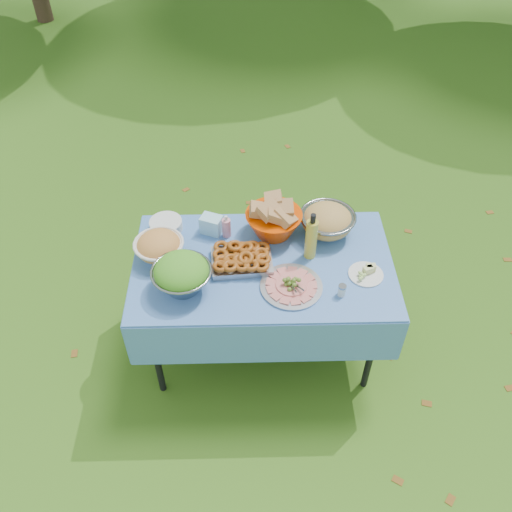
{
  "coord_description": "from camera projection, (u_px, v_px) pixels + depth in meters",
  "views": [
    {
      "loc": [
        -0.09,
        -2.13,
        2.93
      ],
      "look_at": [
        -0.04,
        0.0,
        0.82
      ],
      "focal_mm": 38.0,
      "sensor_mm": 36.0,
      "label": 1
    }
  ],
  "objects": [
    {
      "name": "fried_tray",
      "position": [
        242.0,
        259.0,
        3.01
      ],
      "size": [
        0.35,
        0.26,
        0.08
      ],
      "primitive_type": "cube",
      "rotation": [
        0.0,
        0.0,
        0.08
      ],
      "color": "#A2A1A6",
      "rests_on": "picnic_table"
    },
    {
      "name": "sanitizer_bottle",
      "position": [
        226.0,
        226.0,
        3.15
      ],
      "size": [
        0.07,
        0.07,
        0.15
      ],
      "primitive_type": "cylinder",
      "rotation": [
        0.0,
        0.0,
        0.42
      ],
      "color": "pink",
      "rests_on": "picnic_table"
    },
    {
      "name": "wipes_box",
      "position": [
        212.0,
        225.0,
        3.19
      ],
      "size": [
        0.15,
        0.13,
        0.11
      ],
      "primitive_type": "cube",
      "rotation": [
        0.0,
        0.0,
        -0.39
      ],
      "color": "#9CD8EC",
      "rests_on": "picnic_table"
    },
    {
      "name": "pasta_bowl_steel",
      "position": [
        327.0,
        220.0,
        3.17
      ],
      "size": [
        0.41,
        0.41,
        0.17
      ],
      "primitive_type": null,
      "rotation": [
        0.0,
        0.0,
        -0.32
      ],
      "color": "gray",
      "rests_on": "picnic_table"
    },
    {
      "name": "shaker",
      "position": [
        342.0,
        290.0,
        2.85
      ],
      "size": [
        0.06,
        0.06,
        0.07
      ],
      "primitive_type": "cylinder",
      "rotation": [
        0.0,
        0.0,
        0.33
      ],
      "color": "silver",
      "rests_on": "picnic_table"
    },
    {
      "name": "charcuterie_platter",
      "position": [
        292.0,
        282.0,
        2.88
      ],
      "size": [
        0.39,
        0.39,
        0.08
      ],
      "primitive_type": "cylinder",
      "rotation": [
        0.0,
        0.0,
        -0.15
      ],
      "color": "#A5A6AC",
      "rests_on": "picnic_table"
    },
    {
      "name": "plate_stack",
      "position": [
        166.0,
        225.0,
        3.22
      ],
      "size": [
        0.22,
        0.22,
        0.06
      ],
      "primitive_type": "cylinder",
      "rotation": [
        0.0,
        0.0,
        -0.12
      ],
      "color": "silver",
      "rests_on": "picnic_table"
    },
    {
      "name": "salad_bowl",
      "position": [
        182.0,
        274.0,
        2.83
      ],
      "size": [
        0.37,
        0.37,
        0.21
      ],
      "primitive_type": null,
      "rotation": [
        0.0,
        0.0,
        -0.19
      ],
      "color": "gray",
      "rests_on": "picnic_table"
    },
    {
      "name": "pasta_bowl_white",
      "position": [
        159.0,
        246.0,
        3.03
      ],
      "size": [
        0.31,
        0.31,
        0.15
      ],
      "primitive_type": null,
      "rotation": [
        0.0,
        0.0,
        0.14
      ],
      "color": "silver",
      "rests_on": "picnic_table"
    },
    {
      "name": "cheese_plate",
      "position": [
        366.0,
        272.0,
        2.96
      ],
      "size": [
        0.24,
        0.24,
        0.05
      ],
      "primitive_type": "cylinder",
      "rotation": [
        0.0,
        0.0,
        0.3
      ],
      "color": "silver",
      "rests_on": "picnic_table"
    },
    {
      "name": "oil_bottle",
      "position": [
        311.0,
        236.0,
        2.98
      ],
      "size": [
        0.08,
        0.08,
        0.3
      ],
      "primitive_type": "cylinder",
      "rotation": [
        0.0,
        0.0,
        0.19
      ],
      "color": "gold",
      "rests_on": "picnic_table"
    },
    {
      "name": "picnic_table",
      "position": [
        263.0,
        307.0,
        3.31
      ],
      "size": [
        1.46,
        0.86,
        0.76
      ],
      "primitive_type": "cube",
      "color": "#84B4FE",
      "rests_on": "ground"
    },
    {
      "name": "ground",
      "position": [
        262.0,
        344.0,
        3.57
      ],
      "size": [
        80.0,
        80.0,
        0.0
      ],
      "primitive_type": "plane",
      "color": "#173509",
      "rests_on": "ground"
    },
    {
      "name": "bread_bowl",
      "position": [
        274.0,
        219.0,
        3.14
      ],
      "size": [
        0.4,
        0.4,
        0.22
      ],
      "primitive_type": null,
      "rotation": [
        0.0,
        0.0,
        -0.23
      ],
      "color": "#D93D00",
      "rests_on": "picnic_table"
    }
  ]
}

